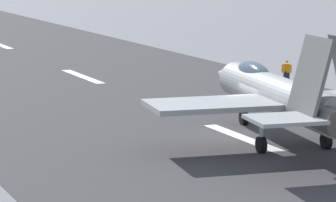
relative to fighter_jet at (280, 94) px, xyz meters
The scene contains 4 objects.
ground_plane 3.31m from the fighter_jet, 24.79° to the left, with size 400.00×400.00×0.00m, color slate.
runway_strip 3.30m from the fighter_jet, 24.98° to the left, with size 240.00×26.00×0.02m.
fighter_jet is the anchor object (origin of this frame).
crew_person 20.03m from the fighter_jet, 32.43° to the right, with size 0.49×0.58×1.68m.
Camera 1 is at (-38.13, 20.91, 8.90)m, focal length 96.32 mm.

